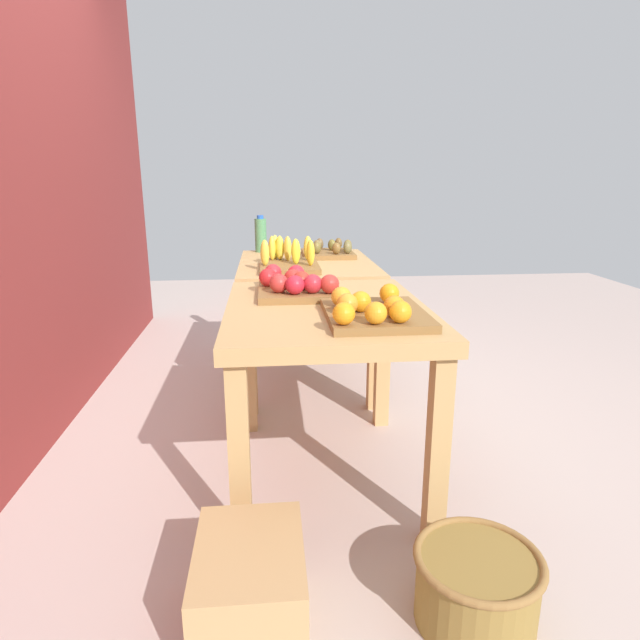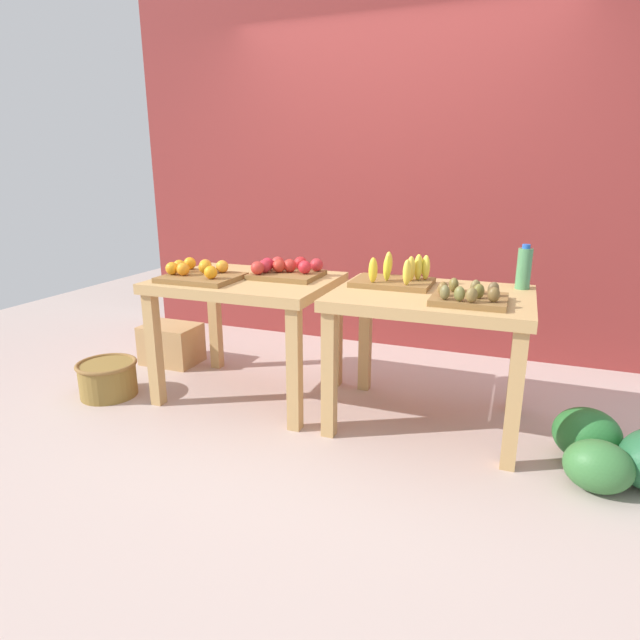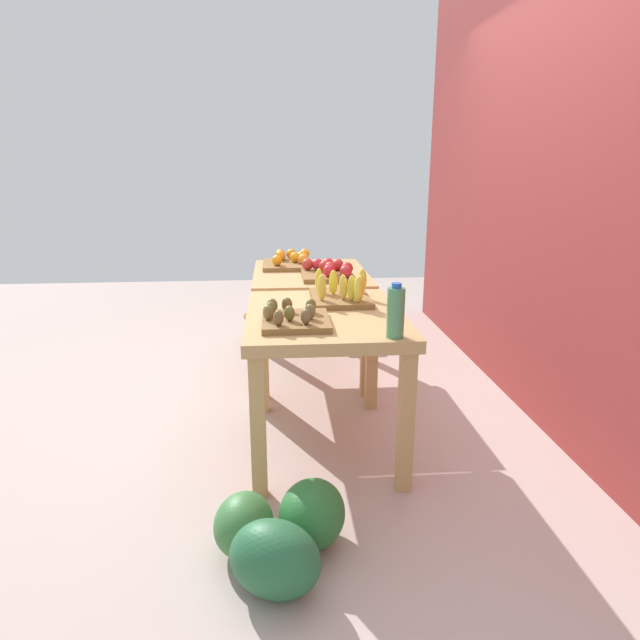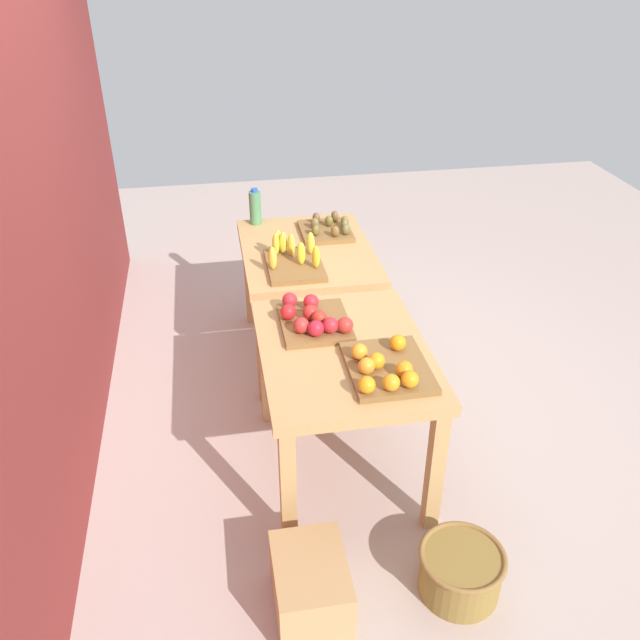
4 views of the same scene
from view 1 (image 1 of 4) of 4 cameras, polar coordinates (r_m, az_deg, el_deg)
The scene contains 12 objects.
ground_plane at distance 2.94m, azimuth -0.58°, elevation -10.36°, with size 8.00×8.00×0.00m, color #BDA69D.
back_wall at distance 2.87m, azimuth -30.13°, elevation 17.93°, with size 4.40×0.12×3.00m, color maroon.
display_table_left at distance 2.18m, azimuth 0.65°, elevation -1.31°, with size 1.04×0.80×0.76m.
display_table_right at distance 3.26m, azimuth -1.46°, elevation 4.31°, with size 1.04×0.80×0.76m.
orange_bin at distance 1.93m, azimuth 5.64°, elevation 1.02°, with size 0.45×0.37×0.11m.
apple_bin at distance 2.33m, azimuth -2.62°, elevation 3.76°, with size 0.40×0.35×0.11m.
banana_crate at distance 3.01m, azimuth -3.39°, elevation 6.40°, with size 0.44×0.33×0.17m.
kiwi_bin at distance 3.46m, azimuth 1.06°, elevation 7.35°, with size 0.36×0.33×0.10m.
water_bottle at distance 3.66m, azimuth -6.34°, elevation 9.02°, with size 0.08×0.08×0.24m.
watermelon_pile at distance 4.29m, azimuth 1.02°, elevation -0.09°, with size 0.65×0.58×0.27m.
wicker_basket at distance 1.79m, azimuth 16.34°, elevation -25.57°, with size 0.37×0.37×0.22m.
cardboard_produce_box at distance 1.69m, azimuth -7.42°, elevation -26.81°, with size 0.40×0.30×0.29m, color tan.
Camera 1 is at (-2.64, 0.23, 1.27)m, focal length 30.00 mm.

